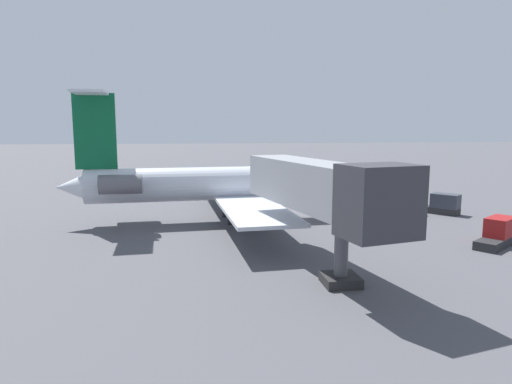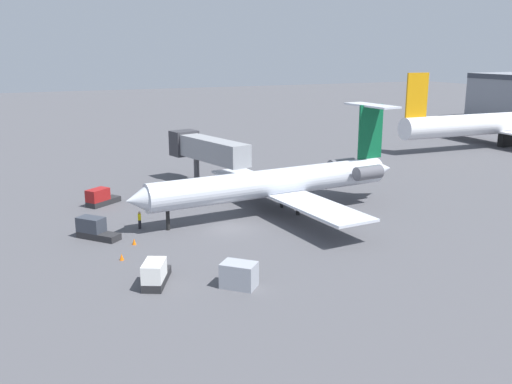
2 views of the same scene
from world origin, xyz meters
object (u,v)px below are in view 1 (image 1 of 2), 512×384
traffic_cone_near (397,206)px  jet_bridge (324,190)px  baggage_tug_spare (498,233)px  baggage_tug_lead (367,188)px  baggage_tug_trailing (441,205)px  traffic_cone_mid (399,200)px  ground_crew_marshaller (403,208)px  regional_jet (239,182)px  cargo_container_uld (318,185)px

traffic_cone_near → jet_bridge: bearing=144.2°
jet_bridge → baggage_tug_spare: bearing=-73.7°
baggage_tug_lead → traffic_cone_near: bearing=176.1°
baggage_tug_lead → baggage_tug_trailing: same height
baggage_tug_lead → baggage_tug_trailing: size_ratio=1.06×
baggage_tug_lead → traffic_cone_mid: size_ratio=7.64×
baggage_tug_lead → baggage_tug_spare: (-23.69, 0.33, 0.00)m
traffic_cone_near → traffic_cone_mid: 3.77m
baggage_tug_spare → traffic_cone_mid: size_ratio=7.42×
jet_bridge → ground_crew_marshaller: size_ratio=8.45×
baggage_tug_spare → traffic_cone_near: (14.34, 0.30, -0.56)m
baggage_tug_trailing → traffic_cone_near: 4.32m
baggage_tug_spare → traffic_cone_mid: bearing=-4.8°
regional_jet → cargo_container_uld: (15.77, -11.53, -2.45)m
jet_bridge → baggage_tug_trailing: size_ratio=3.60×
baggage_tug_lead → traffic_cone_near: size_ratio=7.64×
baggage_tug_lead → baggage_tug_trailing: (-12.60, -2.16, 0.00)m
ground_crew_marshaller → traffic_cone_mid: (7.66, -3.36, -0.58)m
regional_jet → baggage_tug_trailing: 19.17m
jet_bridge → ground_crew_marshaller: (13.95, -11.63, -3.80)m
ground_crew_marshaller → cargo_container_uld: 16.81m
ground_crew_marshaller → jet_bridge: bearing=140.2°
regional_jet → ground_crew_marshaller: bearing=-92.9°
traffic_cone_mid → baggage_tug_lead: bearing=10.8°
cargo_container_uld → traffic_cone_near: (-12.17, -4.68, -0.63)m
regional_jet → traffic_cone_mid: size_ratio=56.56×
regional_jet → jet_bridge: 15.06m
jet_bridge → cargo_container_uld: bearing=-15.6°
baggage_tug_spare → ground_crew_marshaller: bearing=10.6°
cargo_container_uld → baggage_tug_trailing: bearing=-154.1°
baggage_tug_spare → baggage_tug_lead: bearing=-0.8°
traffic_cone_near → traffic_cone_mid: size_ratio=1.00×
cargo_container_uld → traffic_cone_mid: cargo_container_uld is taller
baggage_tug_lead → cargo_container_uld: baggage_tug_lead is taller
baggage_tug_trailing → regional_jet: bearing=91.0°
baggage_tug_lead → regional_jet: bearing=127.5°
baggage_tug_spare → cargo_container_uld: (26.52, 4.98, 0.07)m
cargo_container_uld → traffic_cone_near: size_ratio=5.27×
baggage_tug_trailing → traffic_cone_mid: bearing=8.7°
baggage_tug_trailing → traffic_cone_mid: baggage_tug_trailing is taller
cargo_container_uld → baggage_tug_spare: bearing=-169.4°
regional_jet → ground_crew_marshaller: (-0.75, -14.64, -2.49)m
jet_bridge → baggage_tug_trailing: 22.28m
baggage_tug_spare → traffic_cone_near: baggage_tug_spare is taller
ground_crew_marshaller → traffic_cone_near: bearing=-19.9°
jet_bridge → baggage_tug_spare: (3.95, -13.50, -3.82)m
jet_bridge → traffic_cone_mid: size_ratio=25.97×
ground_crew_marshaller → baggage_tug_trailing: bearing=-76.0°
regional_jet → traffic_cone_mid: regional_jet is taller
baggage_tug_spare → cargo_container_uld: baggage_tug_spare is taller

